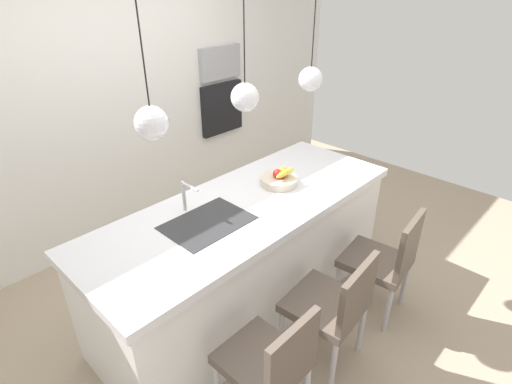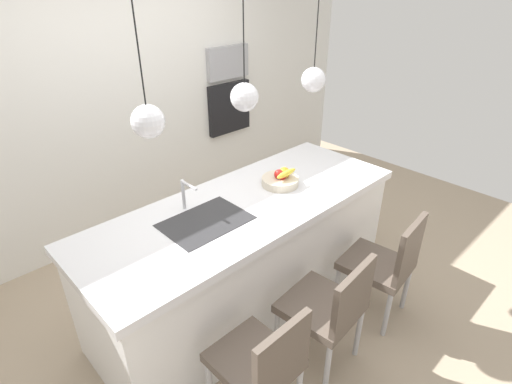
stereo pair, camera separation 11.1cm
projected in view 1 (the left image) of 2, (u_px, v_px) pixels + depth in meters
floor at (248, 299)px, 3.29m from camera, size 6.60×6.60×0.00m
back_wall at (119, 105)px, 3.67m from camera, size 6.00×0.10×2.60m
kitchen_island at (247, 254)px, 3.07m from camera, size 2.46×0.92×0.92m
sink_basin at (208, 223)px, 2.63m from camera, size 0.56×0.40×0.02m
faucet at (186, 193)px, 2.68m from camera, size 0.02×0.17×0.22m
fruit_bowl at (280, 179)px, 3.09m from camera, size 0.29×0.29×0.14m
microwave at (219, 63)px, 4.28m from camera, size 0.54×0.08×0.34m
oven at (221, 108)px, 4.52m from camera, size 0.56×0.08×0.56m
chair_near at (271, 362)px, 2.16m from camera, size 0.41×0.45×0.87m
chair_middle at (334, 304)px, 2.54m from camera, size 0.49×0.49×0.87m
chair_far at (385, 259)px, 2.97m from camera, size 0.47×0.52×0.89m
pendant_light_left at (152, 123)px, 2.06m from camera, size 0.18×0.18×0.78m
pendant_light_center at (245, 97)px, 2.49m from camera, size 0.18×0.18×0.78m
pendant_light_right at (311, 79)px, 2.92m from camera, size 0.18×0.18×0.78m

